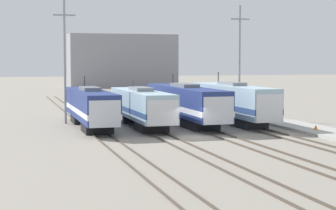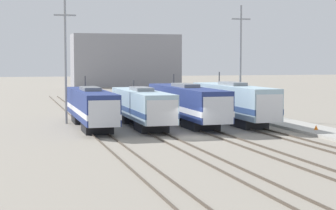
{
  "view_description": "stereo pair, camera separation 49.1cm",
  "coord_description": "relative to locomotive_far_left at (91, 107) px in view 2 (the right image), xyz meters",
  "views": [
    {
      "loc": [
        -15.59,
        -45.46,
        6.53
      ],
      "look_at": [
        -0.91,
        4.93,
        2.45
      ],
      "focal_mm": 60.0,
      "sensor_mm": 36.0,
      "label": 1
    },
    {
      "loc": [
        -15.12,
        -45.59,
        6.53
      ],
      "look_at": [
        -0.91,
        4.93,
        2.45
      ],
      "focal_mm": 60.0,
      "sensor_mm": 36.0,
      "label": 2
    }
  ],
  "objects": [
    {
      "name": "ground_plane",
      "position": [
        7.54,
        -9.39,
        -2.08
      ],
      "size": [
        400.0,
        400.0,
        0.0
      ],
      "primitive_type": "plane",
      "color": "gray"
    },
    {
      "name": "locomotive_center_left",
      "position": [
        5.02,
        -0.81,
        -0.03
      ],
      "size": [
        3.1,
        16.32,
        4.56
      ],
      "color": "#232326",
      "rests_on": "ground_plane"
    },
    {
      "name": "rail_pair_far_right",
      "position": [
        15.07,
        -9.39,
        -2.0
      ],
      "size": [
        1.5,
        120.0,
        0.15
      ],
      "color": "#4C4238",
      "rests_on": "ground_plane"
    },
    {
      "name": "catenary_tower_left",
      "position": [
        -2.0,
        4.43,
        4.71
      ],
      "size": [
        2.29,
        0.24,
        12.86
      ],
      "color": "gray",
      "rests_on": "ground_plane"
    },
    {
      "name": "depot_building",
      "position": [
        21.45,
        88.81,
        4.66
      ],
      "size": [
        27.78,
        8.85,
        13.48
      ],
      "color": "gray",
      "rests_on": "ground_plane"
    },
    {
      "name": "locomotive_far_left",
      "position": [
        0.0,
        0.0,
        0.0
      ],
      "size": [
        2.99,
        17.33,
        5.01
      ],
      "color": "black",
      "rests_on": "ground_plane"
    },
    {
      "name": "catenary_tower_right",
      "position": [
        17.71,
        4.43,
        4.71
      ],
      "size": [
        2.29,
        0.24,
        12.86
      ],
      "color": "gray",
      "rests_on": "ground_plane"
    },
    {
      "name": "traffic_cone",
      "position": [
        19.37,
        -9.41,
        -1.59
      ],
      "size": [
        0.37,
        0.37,
        0.45
      ],
      "color": "orange",
      "rests_on": "platform"
    },
    {
      "name": "rail_pair_center_right",
      "position": [
        10.05,
        -9.39,
        -2.0
      ],
      "size": [
        1.51,
        120.0,
        0.15
      ],
      "color": "#4C4238",
      "rests_on": "ground_plane"
    },
    {
      "name": "platform",
      "position": [
        19.79,
        -9.39,
        -1.94
      ],
      "size": [
        4.0,
        120.0,
        0.26
      ],
      "color": "#A8A59E",
      "rests_on": "ground_plane"
    },
    {
      "name": "rail_pair_far_left",
      "position": [
        0.0,
        -9.39,
        -2.0
      ],
      "size": [
        1.5,
        120.0,
        0.15
      ],
      "color": "#4C4238",
      "rests_on": "ground_plane"
    },
    {
      "name": "locomotive_far_right",
      "position": [
        15.07,
        -0.11,
        0.16
      ],
      "size": [
        2.92,
        17.89,
        5.35
      ],
      "color": "#232326",
      "rests_on": "ground_plane"
    },
    {
      "name": "rail_pair_center_left",
      "position": [
        5.02,
        -9.39,
        -2.0
      ],
      "size": [
        1.51,
        120.0,
        0.15
      ],
      "color": "#4C4238",
      "rests_on": "ground_plane"
    },
    {
      "name": "locomotive_center_right",
      "position": [
        10.05,
        0.47,
        0.09
      ],
      "size": [
        3.13,
        19.58,
        5.13
      ],
      "color": "black",
      "rests_on": "ground_plane"
    }
  ]
}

